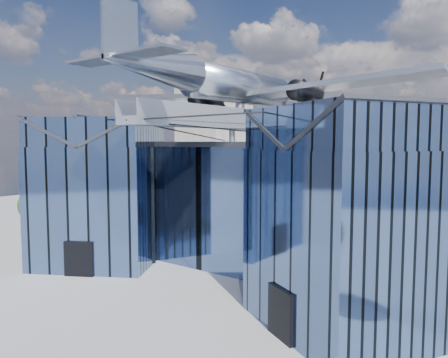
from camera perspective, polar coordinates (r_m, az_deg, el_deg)
The scene contains 5 objects.
ground_plane at distance 31.54m, azimuth -2.25°, elevation -13.40°, with size 120.00×120.00×0.00m, color gray.
museum at distance 34.91m, azimuth 3.78°, elevation -2.29°, with size 32.88×24.50×17.60m.
bg_towers at distance 75.70m, azimuth 23.73°, elevation 4.59°, with size 77.00×24.50×26.00m.
tree_plaza_w at distance 47.21m, azimuth -23.36°, elevation -3.18°, with size 4.47×4.47×5.30m.
tree_side_w at distance 53.69m, azimuth -18.80°, elevation -2.02°, with size 4.47×4.47×5.41m.
Camera 1 is at (18.97, -23.15, 9.92)m, focal length 35.00 mm.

